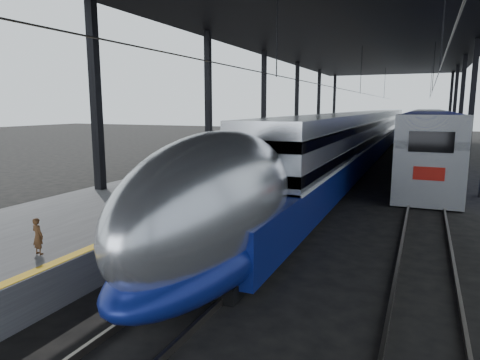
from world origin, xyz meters
The scene contains 8 objects.
ground centered at (0.00, 0.00, 0.00)m, with size 160.00×160.00×0.00m, color black.
platform centered at (-3.50, 20.00, 0.50)m, with size 6.00×80.00×1.00m, color #4C4C4F.
yellow_strip centered at (-0.70, 20.00, 1.00)m, with size 0.30×80.00×0.01m, color gold.
rails centered at (4.50, 20.00, 0.08)m, with size 6.52×80.00×0.16m.
canopy centered at (1.90, 20.00, 9.12)m, with size 18.00×75.00×9.47m.
tgv_train centered at (2.00, 27.92, 1.88)m, with size 2.80×65.20×4.02m.
second_train centered at (7.00, 38.09, 2.09)m, with size 2.99×56.05×4.12m.
child centered at (-1.52, -2.02, 1.44)m, with size 0.32×0.21×0.88m, color #4D3019.
Camera 1 is at (6.73, -9.06, 4.46)m, focal length 32.00 mm.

